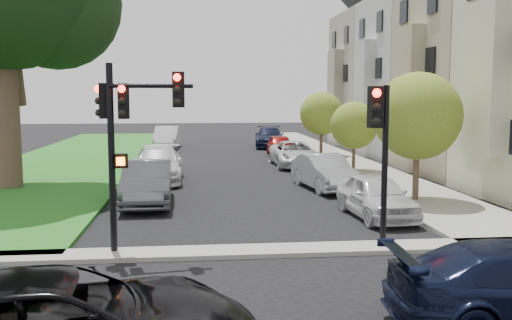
{
  "coord_description": "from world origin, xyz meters",
  "views": [
    {
      "loc": [
        -1.76,
        -11.75,
        3.91
      ],
      "look_at": [
        0.0,
        5.0,
        2.0
      ],
      "focal_mm": 40.0,
      "sensor_mm": 36.0,
      "label": 1
    }
  ],
  "objects": [
    {
      "name": "house_b",
      "position": [
        12.45,
        15.5,
        6.93
      ],
      "size": [
        7.7,
        7.55,
        15.97
      ],
      "color": "gray",
      "rests_on": "ground"
    },
    {
      "name": "car_parked_0",
      "position": [
        3.96,
        5.78,
        0.7
      ],
      "size": [
        1.9,
        4.2,
        1.4
      ],
      "primitive_type": "imported",
      "rotation": [
        0.0,
        0.0,
        0.06
      ],
      "color": "silver",
      "rests_on": "ground"
    },
    {
      "name": "grass_strip",
      "position": [
        -9.0,
        24.0,
        0.06
      ],
      "size": [
        8.0,
        44.0,
        0.12
      ],
      "primitive_type": "cube",
      "color": "#175F15",
      "rests_on": "ground"
    },
    {
      "name": "car_parked_5",
      "position": [
        -3.53,
        8.78,
        0.79
      ],
      "size": [
        1.82,
        4.83,
        1.57
      ],
      "primitive_type": "imported",
      "rotation": [
        0.0,
        0.0,
        0.03
      ],
      "color": "#3F4247",
      "rests_on": "ground"
    },
    {
      "name": "traffic_signal_secondary",
      "position": [
        2.86,
        2.19,
        2.91
      ],
      "size": [
        0.55,
        0.45,
        4.17
      ],
      "color": "black",
      "rests_on": "ground"
    },
    {
      "name": "house_c",
      "position": [
        12.45,
        23.0,
        6.93
      ],
      "size": [
        7.7,
        7.55,
        15.97
      ],
      "color": "beige",
      "rests_on": "ground"
    },
    {
      "name": "car_parked_7",
      "position": [
        -3.87,
        17.43,
        0.68
      ],
      "size": [
        2.38,
        4.23,
        1.36
      ],
      "primitive_type": "imported",
      "rotation": [
        0.0,
        0.0,
        0.2
      ],
      "color": "#999BA0",
      "rests_on": "ground"
    },
    {
      "name": "small_tree_c",
      "position": [
        6.2,
        24.03,
        2.76
      ],
      "size": [
        2.76,
        2.76,
        4.14
      ],
      "color": "brown",
      "rests_on": "ground"
    },
    {
      "name": "car_parked_4",
      "position": [
        3.76,
        30.99,
        0.77
      ],
      "size": [
        2.67,
        5.49,
        1.54
      ],
      "primitive_type": "imported",
      "rotation": [
        0.0,
        0.0,
        -0.1
      ],
      "color": "black",
      "rests_on": "ground"
    },
    {
      "name": "car_parked_2",
      "position": [
        3.64,
        19.12,
        0.7
      ],
      "size": [
        2.34,
        5.05,
        1.4
      ],
      "primitive_type": "imported",
      "rotation": [
        0.0,
        0.0,
        0.0
      ],
      "color": "silver",
      "rests_on": "ground"
    },
    {
      "name": "car_parked_9",
      "position": [
        -3.95,
        31.29,
        0.81
      ],
      "size": [
        1.9,
        4.96,
        1.61
      ],
      "primitive_type": "imported",
      "rotation": [
        0.0,
        0.0,
        -0.04
      ],
      "color": "silver",
      "rests_on": "ground"
    },
    {
      "name": "small_tree_b",
      "position": [
        6.2,
        16.41,
        2.4
      ],
      "size": [
        2.41,
        2.41,
        3.61
      ],
      "color": "brown",
      "rests_on": "ground"
    },
    {
      "name": "car_parked_3",
      "position": [
        3.65,
        24.72,
        0.68
      ],
      "size": [
        1.9,
        4.12,
        1.37
      ],
      "primitive_type": "imported",
      "rotation": [
        0.0,
        0.0,
        -0.07
      ],
      "color": "maroon",
      "rests_on": "ground"
    },
    {
      "name": "house_d",
      "position": [
        12.45,
        30.5,
        6.93
      ],
      "size": [
        7.7,
        7.55,
        15.97
      ],
      "color": "#7A6957",
      "rests_on": "ground"
    },
    {
      "name": "car_parked_6",
      "position": [
        -3.5,
        14.38,
        0.78
      ],
      "size": [
        2.23,
        5.36,
        1.55
      ],
      "primitive_type": "imported",
      "rotation": [
        0.0,
        0.0,
        0.01
      ],
      "color": "silver",
      "rests_on": "ground"
    },
    {
      "name": "car_parked_1",
      "position": [
        3.55,
        11.38,
        0.73
      ],
      "size": [
        2.17,
        4.61,
        1.46
      ],
      "primitive_type": "imported",
      "rotation": [
        0.0,
        0.0,
        0.15
      ],
      "color": "#999BA0",
      "rests_on": "ground"
    },
    {
      "name": "traffic_signal_main",
      "position": [
        -3.43,
        2.23,
        3.23
      ],
      "size": [
        2.29,
        0.6,
        4.68
      ],
      "color": "black",
      "rests_on": "ground"
    },
    {
      "name": "sidewalk_right",
      "position": [
        6.75,
        24.0,
        0.06
      ],
      "size": [
        3.5,
        44.0,
        0.12
      ],
      "primitive_type": "cube",
      "color": "gray",
      "rests_on": "ground"
    },
    {
      "name": "sidewalk_cross",
      "position": [
        0.0,
        2.0,
        0.06
      ],
      "size": [
        60.0,
        1.0,
        0.12
      ],
      "primitive_type": "cube",
      "color": "gray",
      "rests_on": "ground"
    },
    {
      "name": "small_tree_a",
      "position": [
        6.2,
        8.12,
        3.17
      ],
      "size": [
        3.18,
        3.18,
        4.76
      ],
      "color": "brown",
      "rests_on": "ground"
    },
    {
      "name": "ground",
      "position": [
        0.0,
        0.0,
        0.0
      ],
      "size": [
        140.0,
        140.0,
        0.0
      ],
      "primitive_type": "plane",
      "color": "black",
      "rests_on": "ground"
    }
  ]
}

